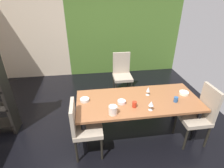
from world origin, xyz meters
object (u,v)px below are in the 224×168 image
pitcher_south (113,110)px  chair_right_near (200,113)px  serving_bowl_near_shelf (122,102)px  chair_head_far (122,72)px  serving_bowl_rear (85,100)px  dining_table (138,103)px  chair_left_near (83,126)px  cup_center (176,99)px  cup_east (134,104)px  wine_glass_right (148,90)px  wine_glass_left (151,104)px  serving_bowl_north (184,93)px

pitcher_south → chair_right_near: bearing=-0.3°
chair_right_near → serving_bowl_near_shelf: (-1.26, 0.27, 0.16)m
chair_head_far → pitcher_south: bearing=74.6°
serving_bowl_rear → serving_bowl_near_shelf: size_ratio=1.12×
chair_head_far → pitcher_south: chair_head_far is taller
dining_table → chair_head_far: size_ratio=1.99×
chair_left_near → pitcher_south: 0.53m
chair_left_near → cup_center: size_ratio=10.69×
serving_bowl_rear → cup_east: cup_east is taller
chair_left_near → serving_bowl_rear: 0.46m
dining_table → wine_glass_right: size_ratio=12.96×
serving_bowl_rear → cup_center: bearing=-8.9°
serving_bowl_near_shelf → cup_east: 0.22m
wine_glass_right → serving_bowl_rear: size_ratio=1.06×
serving_bowl_rear → chair_right_near: bearing=-12.6°
wine_glass_right → serving_bowl_rear: wine_glass_right is taller
wine_glass_left → serving_bowl_rear: size_ratio=1.05×
chair_right_near → serving_bowl_rear: bearing=77.4°
chair_left_near → serving_bowl_north: bearing=102.2°
serving_bowl_rear → serving_bowl_near_shelf: serving_bowl_near_shelf is taller
serving_bowl_near_shelf → cup_east: cup_east is taller
cup_east → pitcher_south: pitcher_south is taller
chair_right_near → serving_bowl_north: 0.43m
chair_right_near → pitcher_south: 1.46m
serving_bowl_north → cup_east: 1.01m
serving_bowl_rear → cup_east: size_ratio=1.54×
serving_bowl_north → pitcher_south: bearing=-164.0°
chair_right_near → serving_bowl_near_shelf: chair_right_near is taller
serving_bowl_rear → pitcher_south: (0.42, -0.41, 0.05)m
wine_glass_right → serving_bowl_near_shelf: size_ratio=1.19×
chair_head_far → serving_bowl_near_shelf: chair_head_far is taller
dining_table → pitcher_south: bearing=-146.4°
chair_left_near → chair_right_near: size_ratio=0.90×
dining_table → wine_glass_left: bearing=-70.5°
serving_bowl_rear → cup_center: 1.52m
chair_left_near → cup_center: 1.57m
wine_glass_left → serving_bowl_near_shelf: wine_glass_left is taller
wine_glass_right → serving_bowl_north: (0.65, -0.07, -0.09)m
chair_left_near → cup_east: (0.83, 0.14, 0.22)m
chair_right_near → wine_glass_left: chair_right_near is taller
chair_head_far → cup_east: size_ratio=10.68×
wine_glass_left → serving_bowl_north: (0.75, 0.37, -0.09)m
dining_table → pitcher_south: pitcher_south is taller
chair_left_near → serving_bowl_rear: (0.05, 0.42, 0.20)m
wine_glass_left → chair_left_near: bearing=-178.8°
chair_head_far → serving_bowl_rear: size_ratio=6.93×
serving_bowl_rear → cup_center: (1.50, -0.23, 0.02)m
pitcher_south → serving_bowl_near_shelf: bearing=55.2°
dining_table → chair_right_near: (0.96, -0.33, -0.06)m
chair_head_far → chair_right_near: 2.02m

